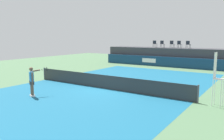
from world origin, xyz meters
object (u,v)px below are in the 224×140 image
object	(u,v)px
spectator_chair_left	(162,44)
net_post_far	(198,94)
net_post_near	(44,74)
spectator_chair_center	(172,44)
spectator_chair_far_right	(188,44)
tennis_player	(32,81)
spectator_chair_far_left	(155,44)
spectator_chair_right	(179,44)
umpire_chair	(217,75)

from	to	relation	value
spectator_chair_left	net_post_far	xyz separation A→B (m)	(8.12, -15.32, -2.19)
net_post_far	net_post_near	bearing A→B (deg)	180.00
spectator_chair_center	net_post_far	world-z (taller)	spectator_chair_center
spectator_chair_left	spectator_chair_far_right	size ratio (longest dim) A/B	1.00
spectator_chair_far_right	tennis_player	bearing A→B (deg)	-101.08
spectator_chair_far_left	net_post_near	distance (m)	15.80
spectator_chair_center	spectator_chair_far_right	xyz separation A→B (m)	(2.08, -0.35, 0.00)
spectator_chair_far_left	spectator_chair_center	world-z (taller)	same
spectator_chair_far_right	tennis_player	distance (m)	19.60
spectator_chair_right	umpire_chair	xyz separation A→B (m)	(6.73, -15.16, -1.11)
spectator_chair_center	spectator_chair_right	world-z (taller)	same
spectator_chair_right	net_post_near	bearing A→B (deg)	-113.27
spectator_chair_center	net_post_far	distance (m)	17.05
spectator_chair_far_left	umpire_chair	size ratio (longest dim) A/B	0.32
spectator_chair_far_right	umpire_chair	bearing A→B (deg)	-69.42
spectator_chair_far_left	spectator_chair_left	size ratio (longest dim) A/B	1.00
spectator_chair_center	net_post_far	bearing A→B (deg)	-65.95
spectator_chair_right	spectator_chair_far_right	bearing A→B (deg)	-4.17
spectator_chair_center	spectator_chair_right	distance (m)	1.05
net_post_far	tennis_player	distance (m)	9.49
spectator_chair_far_right	spectator_chair_left	bearing A→B (deg)	176.05
net_post_near	net_post_far	size ratio (longest dim) A/B	1.00
spectator_chair_far_left	net_post_far	world-z (taller)	spectator_chair_far_left
spectator_chair_center	spectator_chair_far_left	bearing A→B (deg)	-176.30
spectator_chair_far_right	net_post_near	world-z (taller)	spectator_chair_far_right
spectator_chair_left	spectator_chair_center	world-z (taller)	same
net_post_near	tennis_player	bearing A→B (deg)	-46.69
spectator_chair_left	spectator_chair_right	bearing A→B (deg)	-3.84
spectator_chair_left	umpire_chair	bearing A→B (deg)	-59.63
spectator_chair_far_left	tennis_player	xyz separation A→B (m)	(0.57, -19.37, -1.73)
net_post_far	spectator_chair_center	bearing A→B (deg)	114.05
spectator_chair_right	net_post_far	world-z (taller)	spectator_chair_right
spectator_chair_left	net_post_far	bearing A→B (deg)	-62.08
net_post_near	tennis_player	distance (m)	5.62
spectator_chair_left	net_post_far	size ratio (longest dim) A/B	0.89
spectator_chair_center	tennis_player	bearing A→B (deg)	-94.89
spectator_chair_left	net_post_near	world-z (taller)	spectator_chair_left
net_post_near	tennis_player	xyz separation A→B (m)	(3.84, -4.07, 0.46)
spectator_chair_center	net_post_far	size ratio (longest dim) A/B	0.89
umpire_chair	tennis_player	xyz separation A→B (m)	(-9.41, -4.08, -0.63)
spectator_chair_left	net_post_far	world-z (taller)	spectator_chair_left
tennis_player	spectator_chair_far_left	bearing A→B (deg)	91.68
tennis_player	spectator_chair_left	bearing A→B (deg)	88.69
spectator_chair_far_left	net_post_near	xyz separation A→B (m)	(-3.27, -15.30, -2.19)
spectator_chair_right	net_post_near	size ratio (longest dim) A/B	0.89
spectator_chair_left	spectator_chair_far_left	bearing A→B (deg)	-178.92
spectator_chair_left	umpire_chair	xyz separation A→B (m)	(8.97, -15.31, -1.11)
spectator_chair_right	spectator_chair_far_right	world-z (taller)	same
spectator_chair_far_left	spectator_chair_left	world-z (taller)	same
spectator_chair_far_right	net_post_far	distance (m)	15.99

